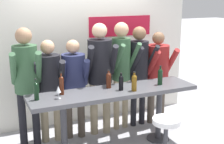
# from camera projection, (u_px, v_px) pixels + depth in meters

# --- Properties ---
(back_wall) EXTENTS (4.10, 0.12, 2.52)m
(back_wall) POSITION_uv_depth(u_px,v_px,m) (85.00, 52.00, 5.61)
(back_wall) COLOR silver
(back_wall) RESTS_ON ground_plane
(tasting_table) EXTENTS (2.50, 0.61, 0.93)m
(tasting_table) POSITION_uv_depth(u_px,v_px,m) (115.00, 99.00, 4.56)
(tasting_table) COLOR #4C4C51
(tasting_table) RESTS_ON ground_plane
(bar_stool) EXTENTS (0.39, 0.39, 0.69)m
(bar_stool) POSITION_uv_depth(u_px,v_px,m) (166.00, 135.00, 4.18)
(bar_stool) COLOR #333338
(bar_stool) RESTS_ON ground_plane
(person_far_left) EXTENTS (0.47, 0.60, 1.83)m
(person_far_left) POSITION_uv_depth(u_px,v_px,m) (26.00, 75.00, 4.55)
(person_far_left) COLOR black
(person_far_left) RESTS_ON ground_plane
(person_left) EXTENTS (0.49, 0.57, 1.63)m
(person_left) POSITION_uv_depth(u_px,v_px,m) (49.00, 81.00, 4.76)
(person_left) COLOR gray
(person_left) RESTS_ON ground_plane
(person_center_left) EXTENTS (0.51, 0.59, 1.61)m
(person_center_left) POSITION_uv_depth(u_px,v_px,m) (74.00, 79.00, 4.89)
(person_center_left) COLOR #473D33
(person_center_left) RESTS_ON ground_plane
(person_center) EXTENTS (0.54, 0.65, 1.85)m
(person_center) POSITION_uv_depth(u_px,v_px,m) (100.00, 67.00, 5.00)
(person_center) COLOR gray
(person_center) RESTS_ON ground_plane
(person_center_right) EXTENTS (0.38, 0.54, 1.84)m
(person_center_right) POSITION_uv_depth(u_px,v_px,m) (121.00, 63.00, 5.19)
(person_center_right) COLOR gray
(person_center_right) RESTS_ON ground_plane
(person_right) EXTENTS (0.41, 0.54, 1.76)m
(person_right) POSITION_uv_depth(u_px,v_px,m) (139.00, 65.00, 5.35)
(person_right) COLOR black
(person_right) RESTS_ON ground_plane
(person_far_right) EXTENTS (0.48, 0.55, 1.65)m
(person_far_right) POSITION_uv_depth(u_px,v_px,m) (158.00, 68.00, 5.51)
(person_far_right) COLOR #473D33
(person_far_right) RESTS_ON ground_plane
(wine_bottle_0) EXTENTS (0.07, 0.07, 0.26)m
(wine_bottle_0) POSITION_uv_depth(u_px,v_px,m) (121.00, 82.00, 4.50)
(wine_bottle_0) COLOR black
(wine_bottle_0) RESTS_ON tasting_table
(wine_bottle_1) EXTENTS (0.06, 0.06, 0.32)m
(wine_bottle_1) POSITION_uv_depth(u_px,v_px,m) (62.00, 85.00, 4.30)
(wine_bottle_1) COLOR #4C1E0F
(wine_bottle_1) RESTS_ON tasting_table
(wine_bottle_2) EXTENTS (0.08, 0.08, 0.29)m
(wine_bottle_2) POSITION_uv_depth(u_px,v_px,m) (134.00, 82.00, 4.46)
(wine_bottle_2) COLOR brown
(wine_bottle_2) RESTS_ON tasting_table
(wine_bottle_3) EXTENTS (0.07, 0.07, 0.28)m
(wine_bottle_3) POSITION_uv_depth(u_px,v_px,m) (109.00, 80.00, 4.60)
(wine_bottle_3) COLOR #4C1E0F
(wine_bottle_3) RESTS_ON tasting_table
(wine_bottle_4) EXTENTS (0.06, 0.06, 0.29)m
(wine_bottle_4) POSITION_uv_depth(u_px,v_px,m) (36.00, 90.00, 4.08)
(wine_bottle_4) COLOR black
(wine_bottle_4) RESTS_ON tasting_table
(wine_bottle_5) EXTENTS (0.07, 0.07, 0.30)m
(wine_bottle_5) POSITION_uv_depth(u_px,v_px,m) (160.00, 76.00, 4.77)
(wine_bottle_5) COLOR black
(wine_bottle_5) RESTS_ON tasting_table
(wine_glass_0) EXTENTS (0.07, 0.07, 0.18)m
(wine_glass_0) POSITION_uv_depth(u_px,v_px,m) (58.00, 90.00, 4.13)
(wine_glass_0) COLOR silver
(wine_glass_0) RESTS_ON tasting_table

